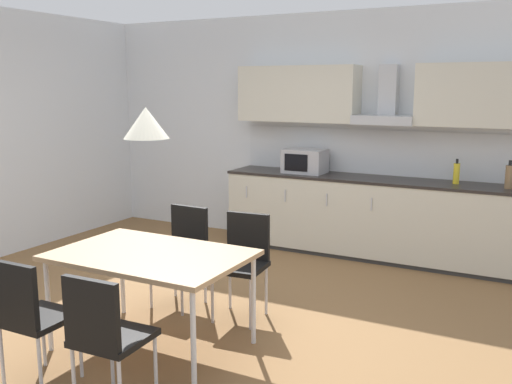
% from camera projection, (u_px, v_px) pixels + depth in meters
% --- Properties ---
extents(ground_plane, '(8.70, 8.27, 0.02)m').
position_uv_depth(ground_plane, '(189.00, 320.00, 4.78)').
color(ground_plane, brown).
extents(wall_back, '(6.96, 0.10, 2.78)m').
position_uv_depth(wall_back, '(317.00, 130.00, 6.96)').
color(wall_back, silver).
rests_on(wall_back, ground_plane).
extents(kitchen_counter, '(3.60, 0.61, 0.91)m').
position_uv_depth(kitchen_counter, '(379.00, 218.00, 6.42)').
color(kitchen_counter, '#333333').
rests_on(kitchen_counter, ground_plane).
extents(backsplash_tile, '(3.58, 0.02, 0.52)m').
position_uv_depth(backsplash_tile, '(388.00, 153.00, 6.53)').
color(backsplash_tile, silver).
rests_on(backsplash_tile, kitchen_counter).
extents(upper_wall_cabinets, '(3.58, 0.40, 0.65)m').
position_uv_depth(upper_wall_cabinets, '(387.00, 95.00, 6.28)').
color(upper_wall_cabinets, beige).
extents(microwave, '(0.48, 0.35, 0.28)m').
position_uv_depth(microwave, '(305.00, 161.00, 6.73)').
color(microwave, '#ADADB2').
rests_on(microwave, kitchen_counter).
extents(bottle_brown, '(0.08, 0.08, 0.29)m').
position_uv_depth(bottle_brown, '(509.00, 177.00, 5.70)').
color(bottle_brown, brown).
rests_on(bottle_brown, kitchen_counter).
extents(bottle_yellow, '(0.06, 0.06, 0.26)m').
position_uv_depth(bottle_yellow, '(456.00, 173.00, 5.98)').
color(bottle_yellow, yellow).
rests_on(bottle_yellow, kitchen_counter).
extents(dining_table, '(1.39, 0.92, 0.73)m').
position_uv_depth(dining_table, '(151.00, 259.00, 4.15)').
color(dining_table, tan).
rests_on(dining_table, ground_plane).
extents(chair_near_left, '(0.41, 0.41, 0.87)m').
position_uv_depth(chair_near_left, '(28.00, 310.00, 3.59)').
color(chair_near_left, black).
rests_on(chair_near_left, ground_plane).
extents(chair_near_right, '(0.41, 0.41, 0.87)m').
position_uv_depth(chair_near_right, '(104.00, 330.00, 3.30)').
color(chair_near_right, black).
rests_on(chair_near_right, ground_plane).
extents(chair_far_right, '(0.43, 0.43, 0.87)m').
position_uv_depth(chair_far_right, '(244.00, 255.00, 4.77)').
color(chair_far_right, black).
rests_on(chair_far_right, ground_plane).
extents(chair_far_left, '(0.42, 0.42, 0.87)m').
position_uv_depth(chair_far_left, '(183.00, 245.00, 5.05)').
color(chair_far_left, black).
rests_on(chair_far_left, ground_plane).
extents(pendant_lamp, '(0.32, 0.32, 0.22)m').
position_uv_depth(pendant_lamp, '(146.00, 123.00, 3.97)').
color(pendant_lamp, silver).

